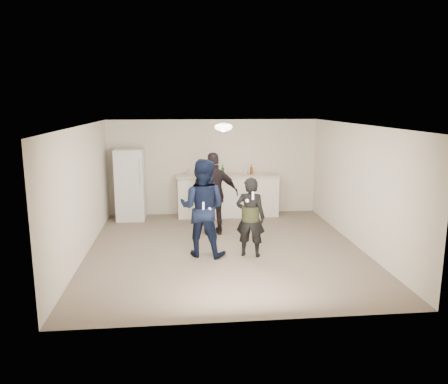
{
  "coord_description": "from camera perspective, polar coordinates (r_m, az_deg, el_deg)",
  "views": [
    {
      "loc": [
        -0.88,
        -8.42,
        2.92
      ],
      "look_at": [
        0.0,
        0.2,
        1.15
      ],
      "focal_mm": 35.0,
      "sensor_mm": 36.0,
      "label": 1
    }
  ],
  "objects": [
    {
      "name": "counter_top",
      "position": [
        11.31,
        0.52,
        2.14
      ],
      "size": [
        2.68,
        0.64,
        0.04
      ],
      "primitive_type": "cube",
      "color": "beige",
      "rests_on": "counter"
    },
    {
      "name": "counter",
      "position": [
        11.41,
        0.52,
        -0.56
      ],
      "size": [
        2.6,
        0.56,
        1.05
      ],
      "primitive_type": "cube",
      "color": "white",
      "rests_on": "floor"
    },
    {
      "name": "spectator",
      "position": [
        9.73,
        -1.31,
        -0.25
      ],
      "size": [
        1.1,
        0.47,
        1.86
      ],
      "primitive_type": "imported",
      "rotation": [
        0.0,
        0.0,
        3.12
      ],
      "color": "black",
      "rests_on": "floor"
    },
    {
      "name": "wall_right",
      "position": [
        9.32,
        17.21,
        0.7
      ],
      "size": [
        0.0,
        6.0,
        6.0
      ],
      "primitive_type": "plane",
      "rotation": [
        1.57,
        0.0,
        -1.57
      ],
      "color": "beige",
      "rests_on": "floor"
    },
    {
      "name": "woman",
      "position": [
        8.38,
        3.46,
        -3.3
      ],
      "size": [
        0.66,
        0.54,
        1.55
      ],
      "primitive_type": "imported",
      "rotation": [
        0.0,
        0.0,
        2.81
      ],
      "color": "black",
      "rests_on": "floor"
    },
    {
      "name": "floor",
      "position": [
        8.95,
        0.13,
        -7.49
      ],
      "size": [
        6.0,
        6.0,
        0.0
      ],
      "primitive_type": "plane",
      "color": "#6B5B4C",
      "rests_on": "ground"
    },
    {
      "name": "fridge",
      "position": [
        11.27,
        -12.14,
        0.97
      ],
      "size": [
        0.7,
        0.7,
        1.8
      ],
      "primitive_type": "cube",
      "color": "silver",
      "rests_on": "floor"
    },
    {
      "name": "wall_back",
      "position": [
        11.57,
        -1.4,
        3.25
      ],
      "size": [
        6.0,
        0.0,
        6.0
      ],
      "primitive_type": "plane",
      "rotation": [
        1.57,
        0.0,
        0.0
      ],
      "color": "beige",
      "rests_on": "floor"
    },
    {
      "name": "camo_shorts",
      "position": [
        8.36,
        3.47,
        -2.8
      ],
      "size": [
        0.34,
        0.34,
        0.28
      ],
      "primitive_type": "cylinder",
      "color": "#333B1B",
      "rests_on": "woman"
    },
    {
      "name": "remote_woman",
      "position": [
        8.03,
        3.79,
        -0.48
      ],
      "size": [
        0.04,
        0.04,
        0.15
      ],
      "primitive_type": "cube",
      "color": "white",
      "rests_on": "woman"
    },
    {
      "name": "nunchuk_man",
      "position": [
        8.15,
        -1.88,
        -2.24
      ],
      "size": [
        0.07,
        0.07,
        0.07
      ],
      "primitive_type": "sphere",
      "color": "white",
      "rests_on": "man"
    },
    {
      "name": "remote_man",
      "position": [
        8.09,
        -2.72,
        -1.83
      ],
      "size": [
        0.04,
        0.04,
        0.15
      ],
      "primitive_type": "cube",
      "color": "white",
      "rests_on": "man"
    },
    {
      "name": "wall_front",
      "position": [
        5.74,
        3.25,
        -5.41
      ],
      "size": [
        6.0,
        0.0,
        6.0
      ],
      "primitive_type": "plane",
      "rotation": [
        -1.57,
        0.0,
        0.0
      ],
      "color": "beige",
      "rests_on": "floor"
    },
    {
      "name": "ceiling_dome",
      "position": [
        8.77,
        -0.07,
        8.48
      ],
      "size": [
        0.36,
        0.36,
        0.16
      ],
      "primitive_type": "ellipsoid",
      "color": "white",
      "rests_on": "ceiling"
    },
    {
      "name": "wall_left",
      "position": [
        8.78,
        -18.01,
        0.01
      ],
      "size": [
        0.0,
        6.0,
        6.0
      ],
      "primitive_type": "plane",
      "rotation": [
        1.57,
        0.0,
        1.57
      ],
      "color": "beige",
      "rests_on": "floor"
    },
    {
      "name": "shaker",
      "position": [
        11.25,
        -4.77,
        2.59
      ],
      "size": [
        0.08,
        0.08,
        0.17
      ],
      "primitive_type": "cylinder",
      "color": "silver",
      "rests_on": "counter_top"
    },
    {
      "name": "ceiling",
      "position": [
        8.47,
        0.14,
        8.71
      ],
      "size": [
        6.0,
        6.0,
        0.0
      ],
      "primitive_type": "plane",
      "rotation": [
        3.14,
        0.0,
        0.0
      ],
      "color": "silver",
      "rests_on": "wall_back"
    },
    {
      "name": "man",
      "position": [
        8.39,
        -2.82,
        -2.08
      ],
      "size": [
        1.11,
        0.98,
        1.89
      ],
      "primitive_type": "imported",
      "rotation": [
        0.0,
        0.0,
        2.8
      ],
      "color": "#0E1B3B",
      "rests_on": "floor"
    },
    {
      "name": "bottle_cluster",
      "position": [
        11.3,
        0.67,
        2.77
      ],
      "size": [
        1.06,
        0.35,
        0.25
      ],
      "color": "#144616",
      "rests_on": "counter_top"
    },
    {
      "name": "nunchuk_woman",
      "position": [
        8.07,
        3.05,
        -1.15
      ],
      "size": [
        0.07,
        0.07,
        0.07
      ],
      "primitive_type": "sphere",
      "color": "white",
      "rests_on": "woman"
    },
    {
      "name": "fridge_handle",
      "position": [
        10.82,
        -10.96,
        2.73
      ],
      "size": [
        0.02,
        0.02,
        0.6
      ],
      "primitive_type": "cylinder",
      "color": "silver",
      "rests_on": "fridge"
    }
  ]
}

